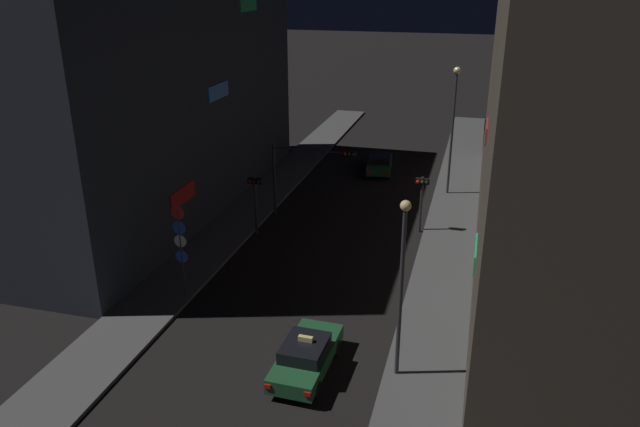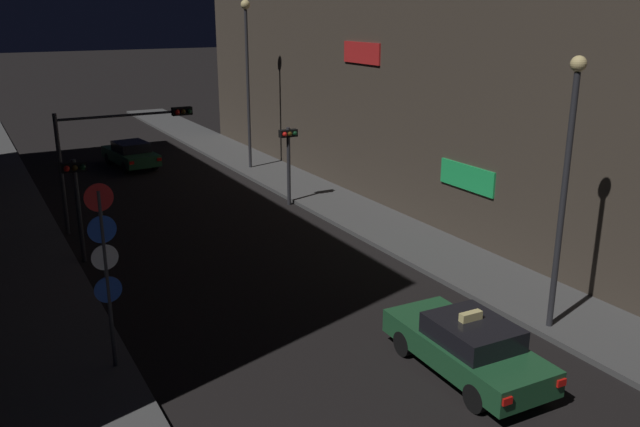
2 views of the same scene
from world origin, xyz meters
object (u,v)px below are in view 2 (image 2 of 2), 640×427
traffic_light_overhead (118,140)px  sign_pole_left (105,262)px  taxi (467,346)px  traffic_light_right_kerb (289,150)px  street_lamp_near_block (566,170)px  far_car (131,154)px  street_lamp_far_block (247,62)px  traffic_light_left_kerb (76,189)px

traffic_light_overhead → sign_pole_left: bearing=-104.3°
taxi → traffic_light_overhead: traffic_light_overhead is taller
traffic_light_right_kerb → sign_pole_left: sign_pole_left is taller
sign_pole_left → traffic_light_overhead: bearing=75.7°
taxi → street_lamp_near_block: street_lamp_near_block is taller
far_car → street_lamp_far_block: street_lamp_far_block is taller
traffic_light_overhead → traffic_light_right_kerb: traffic_light_overhead is taller
traffic_light_right_kerb → street_lamp_far_block: 7.80m
taxi → far_car: taxi is taller
sign_pole_left → street_lamp_far_block: (11.08, 17.72, 2.91)m
far_car → sign_pole_left: bearing=-104.6°
street_lamp_near_block → far_car: bearing=101.3°
far_car → street_lamp_far_block: size_ratio=0.54×
taxi → street_lamp_near_block: size_ratio=0.64×
traffic_light_overhead → traffic_light_right_kerb: (7.09, -0.52, -0.97)m
traffic_light_right_kerb → street_lamp_near_block: bearing=-87.1°
traffic_light_overhead → traffic_light_left_kerb: traffic_light_overhead is taller
sign_pole_left → taxi: bearing=-29.6°
traffic_light_left_kerb → sign_pole_left: (-0.67, -7.89, 0.23)m
far_car → traffic_light_overhead: traffic_light_overhead is taller
far_car → traffic_light_overhead: (-2.78, -10.35, 2.73)m
far_car → traffic_light_overhead: size_ratio=0.88×
taxi → far_car: bearing=93.6°
taxi → traffic_light_right_kerb: bearing=79.6°
traffic_light_overhead → traffic_light_left_kerb: 4.09m
far_car → traffic_light_right_kerb: 11.83m
traffic_light_overhead → sign_pole_left: 11.61m
street_lamp_near_block → traffic_light_overhead: bearing=117.9°
traffic_light_overhead → taxi: bearing=-74.1°
taxi → street_lamp_near_block: bearing=9.9°
traffic_light_right_kerb → traffic_light_overhead: bearing=175.8°
traffic_light_left_kerb → street_lamp_near_block: bearing=-48.7°
taxi → traffic_light_left_kerb: bearing=118.7°
far_car → traffic_light_right_kerb: size_ratio=1.34×
street_lamp_far_block → taxi: bearing=-100.0°
street_lamp_far_block → far_car: bearing=144.6°
taxi → sign_pole_left: (-7.24, 4.11, 2.08)m
far_car → traffic_light_overhead: bearing=-105.0°
traffic_light_left_kerb → traffic_light_overhead: bearing=56.8°
far_car → street_lamp_far_block: (5.45, -3.87, 4.99)m
traffic_light_left_kerb → street_lamp_near_block: (10.00, -11.39, 1.86)m
street_lamp_near_block → street_lamp_far_block: 21.26m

